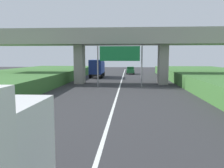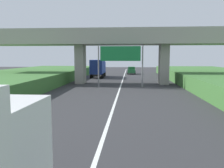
% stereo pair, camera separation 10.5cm
% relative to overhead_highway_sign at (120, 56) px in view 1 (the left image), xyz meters
% --- Properties ---
extents(lane_centre_stripe, '(0.20, 103.75, 0.01)m').
position_rel_overhead_highway_sign_xyz_m(lane_centre_stripe, '(0.00, -3.85, -4.01)').
color(lane_centre_stripe, white).
rests_on(lane_centre_stripe, ground).
extents(overpass_bridge, '(40.00, 4.80, 7.92)m').
position_rel_overhead_highway_sign_xyz_m(overpass_bridge, '(0.00, 4.12, 1.98)').
color(overpass_bridge, '#9E998E').
rests_on(overpass_bridge, ground).
extents(overhead_highway_sign, '(5.88, 0.18, 5.42)m').
position_rel_overhead_highway_sign_xyz_m(overhead_highway_sign, '(0.00, 0.00, 0.00)').
color(overhead_highway_sign, slate).
rests_on(overhead_highway_sign, ground).
extents(truck_blue, '(2.44, 7.30, 3.44)m').
position_rel_overhead_highway_sign_xyz_m(truck_blue, '(-4.93, 14.76, -2.08)').
color(truck_blue, black).
rests_on(truck_blue, ground).
extents(car_green, '(1.86, 4.10, 1.72)m').
position_rel_overhead_highway_sign_xyz_m(car_green, '(1.59, 24.59, -3.16)').
color(car_green, '#236B38').
rests_on(car_green, ground).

